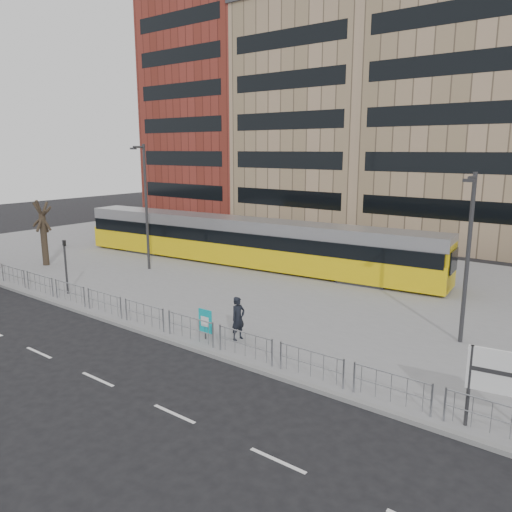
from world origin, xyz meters
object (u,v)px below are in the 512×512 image
Objects in this scene: traffic_light_west at (65,260)px; lamp_post_east at (468,251)px; bare_tree at (40,198)px; lamp_post_west at (146,202)px; ad_panel at (205,322)px; station_sign at (508,378)px; pedestrian at (238,318)px; tram at (244,242)px.

lamp_post_east is (19.91, 5.97, 1.98)m from traffic_light_west.
bare_tree is (-27.61, -2.79, 0.79)m from lamp_post_east.
lamp_post_west is 1.29× the size of bare_tree.
lamp_post_west is (-11.98, 7.13, 3.80)m from ad_panel.
station_sign is at bearing -17.11° from lamp_post_west.
traffic_light_west is at bearing -22.43° from bare_tree.
pedestrian is 9.95m from lamp_post_east.
pedestrian is 0.29× the size of bare_tree.
tram is 4.34× the size of bare_tree.
lamp_post_west is at bearing -136.34° from tram.
ad_panel is 0.70× the size of pedestrian.
bare_tree reaches higher than station_sign.
ad_panel is at bearing -63.66° from tram.
lamp_post_east reaches higher than pedestrian.
bare_tree is (-7.71, 3.18, 2.77)m from traffic_light_west.
pedestrian is at bearing 35.16° from ad_panel.
pedestrian reaches higher than ad_panel.
station_sign is 10.81m from pedestrian.
bare_tree is at bearing 168.56° from ad_panel.
traffic_light_west reaches higher than station_sign.
traffic_light_west is 0.37× the size of lamp_post_west.
tram is 3.92× the size of lamp_post_east.
pedestrian is 0.26× the size of lamp_post_east.
station_sign is 1.89× the size of ad_panel.
lamp_post_west is (-13.13, 6.29, 3.63)m from pedestrian.
tram is 23.10m from station_sign.
lamp_post_west reaches higher than ad_panel.
traffic_light_west is (-11.02, 0.35, 1.20)m from ad_panel.
lamp_post_west is at bearing 74.28° from pedestrian.
traffic_light_west is at bearing -163.32° from lamp_post_east.
ad_panel is 1.43m from pedestrian.
lamp_post_west is 20.89m from lamp_post_east.
station_sign is 25.12m from lamp_post_west.
lamp_post_west is at bearing 113.05° from traffic_light_west.
tram is 14.45m from bare_tree.
lamp_post_west reaches higher than bare_tree.
traffic_light_west reaches higher than pedestrian.
lamp_post_west is (-4.39, -5.08, 2.92)m from tram.
bare_tree is (-19.88, 2.70, 3.80)m from pedestrian.
lamp_post_east is at bearing -25.19° from tram.
tram reaches higher than ad_panel.
tram is at bearing 121.11° from ad_panel.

